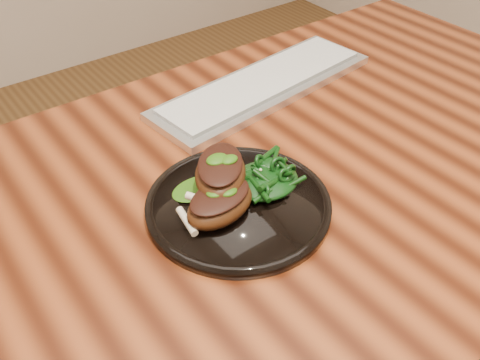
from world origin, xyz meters
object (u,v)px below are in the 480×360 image
(plate, at_px, (238,205))
(keyboard, at_px, (264,85))
(lamb_chop_front, at_px, (220,203))
(greens_heap, at_px, (265,177))
(desk, at_px, (237,227))

(plate, height_order, keyboard, keyboard)
(lamb_chop_front, height_order, greens_heap, lamb_chop_front)
(lamb_chop_front, bearing_deg, desk, 36.59)
(keyboard, bearing_deg, plate, -134.67)
(desk, height_order, greens_heap, greens_heap)
(desk, bearing_deg, lamb_chop_front, -143.41)
(plate, relative_size, lamb_chop_front, 2.24)
(desk, bearing_deg, greens_heap, -50.38)
(desk, distance_m, lamb_chop_front, 0.15)
(greens_heap, relative_size, keyboard, 0.21)
(desk, distance_m, greens_heap, 0.12)
(desk, relative_size, lamb_chop_front, 13.14)
(plate, bearing_deg, lamb_chop_front, -166.36)
(keyboard, bearing_deg, lamb_chop_front, -137.81)
(keyboard, bearing_deg, greens_heap, -128.39)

